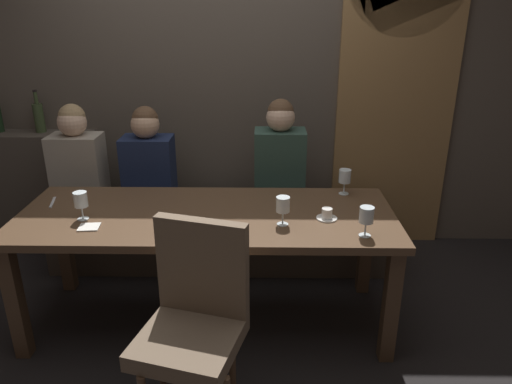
{
  "coord_description": "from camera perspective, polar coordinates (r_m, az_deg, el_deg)",
  "views": [
    {
      "loc": [
        0.33,
        -2.57,
        1.88
      ],
      "look_at": [
        0.29,
        0.09,
        0.84
      ],
      "focal_mm": 33.77,
      "sensor_mm": 36.0,
      "label": 1
    }
  ],
  "objects": [
    {
      "name": "fork_on_table",
      "position": [
        3.21,
        -22.95,
        -1.13
      ],
      "size": [
        0.06,
        0.17,
        0.01
      ],
      "primitive_type": "cube",
      "rotation": [
        0.0,
        0.0,
        0.23
      ],
      "color": "silver",
      "rests_on": "dining_table"
    },
    {
      "name": "arched_door",
      "position": [
        3.89,
        16.48,
        12.93
      ],
      "size": [
        0.9,
        0.05,
        2.55
      ],
      "color": "olive",
      "rests_on": "ground"
    },
    {
      "name": "back_wall_tiled",
      "position": [
        3.82,
        -4.24,
        15.62
      ],
      "size": [
        6.0,
        0.12,
        3.0
      ],
      "primitive_type": "cube",
      "color": "brown",
      "rests_on": "ground"
    },
    {
      "name": "wine_glass_end_left",
      "position": [
        3.11,
        10.48,
        1.78
      ],
      "size": [
        0.08,
        0.08,
        0.16
      ],
      "color": "silver",
      "rests_on": "dining_table"
    },
    {
      "name": "wine_bottle_pale_label",
      "position": [
        4.11,
        -24.32,
        8.13
      ],
      "size": [
        0.08,
        0.08,
        0.33
      ],
      "color": "#384728",
      "rests_on": "back_counter"
    },
    {
      "name": "back_counter",
      "position": [
        4.31,
        -25.07,
        0.24
      ],
      "size": [
        1.1,
        0.28,
        0.95
      ],
      "primitive_type": "cube",
      "color": "#494138",
      "rests_on": "ground"
    },
    {
      "name": "folded_napkin",
      "position": [
        2.79,
        -19.15,
        -3.95
      ],
      "size": [
        0.12,
        0.11,
        0.01
      ],
      "primitive_type": "cube",
      "rotation": [
        0.0,
        0.0,
        0.09
      ],
      "color": "silver",
      "rests_on": "dining_table"
    },
    {
      "name": "diner_redhead",
      "position": [
        3.69,
        -20.37,
        3.37
      ],
      "size": [
        0.36,
        0.24,
        0.79
      ],
      "color": "#9E9384",
      "rests_on": "banquette_bench"
    },
    {
      "name": "dining_table",
      "position": [
        2.87,
        -5.83,
        -4.09
      ],
      "size": [
        2.2,
        0.84,
        0.74
      ],
      "color": "#493422",
      "rests_on": "ground"
    },
    {
      "name": "diner_bearded",
      "position": [
        3.56,
        -12.63,
        3.43
      ],
      "size": [
        0.36,
        0.24,
        0.77
      ],
      "color": "#192342",
      "rests_on": "banquette_bench"
    },
    {
      "name": "wine_glass_end_right",
      "position": [
        2.63,
        3.21,
        -1.65
      ],
      "size": [
        0.08,
        0.08,
        0.16
      ],
      "color": "silver",
      "rests_on": "dining_table"
    },
    {
      "name": "chair_near_side",
      "position": [
        2.29,
        -7.26,
        -14.03
      ],
      "size": [
        0.54,
        0.54,
        0.98
      ],
      "color": "brown",
      "rests_on": "ground"
    },
    {
      "name": "wine_glass_far_right",
      "position": [
        2.87,
        -20.05,
        -0.99
      ],
      "size": [
        0.08,
        0.08,
        0.16
      ],
      "color": "silver",
      "rests_on": "dining_table"
    },
    {
      "name": "ground",
      "position": [
        3.2,
        -5.38,
        -14.69
      ],
      "size": [
        9.0,
        9.0,
        0.0
      ],
      "primitive_type": "plane",
      "color": "black"
    },
    {
      "name": "wine_glass_center_back",
      "position": [
        2.56,
        12.96,
        -2.74
      ],
      "size": [
        0.08,
        0.08,
        0.16
      ],
      "color": "silver",
      "rests_on": "dining_table"
    },
    {
      "name": "espresso_cup",
      "position": [
        2.76,
        8.39,
        -2.67
      ],
      "size": [
        0.12,
        0.12,
        0.06
      ],
      "color": "white",
      "rests_on": "dining_table"
    },
    {
      "name": "banquette_bench",
      "position": [
        3.68,
        -4.39,
        -5.37
      ],
      "size": [
        2.5,
        0.44,
        0.45
      ],
      "color": "#40352A",
      "rests_on": "ground"
    },
    {
      "name": "diner_far_end",
      "position": [
        3.45,
        2.83,
        3.84
      ],
      "size": [
        0.36,
        0.24,
        0.82
      ],
      "color": "#2D473D",
      "rests_on": "banquette_bench"
    }
  ]
}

